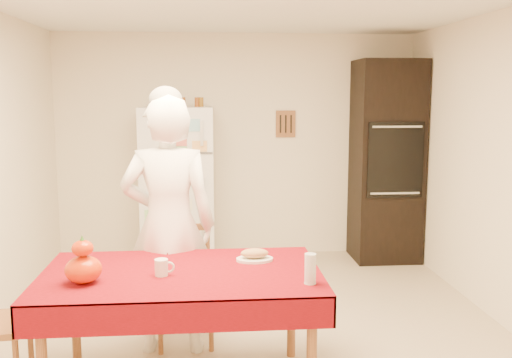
{
  "coord_description": "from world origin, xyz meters",
  "views": [
    {
      "loc": [
        -0.33,
        -4.16,
        1.84
      ],
      "look_at": [
        0.04,
        0.2,
        1.18
      ],
      "focal_mm": 40.0,
      "sensor_mm": 36.0,
      "label": 1
    }
  ],
  "objects": [
    {
      "name": "floor",
      "position": [
        0.0,
        0.0,
        0.0
      ],
      "size": [
        4.5,
        4.5,
        0.0
      ],
      "primitive_type": "plane",
      "color": "#C8AF90",
      "rests_on": "ground"
    },
    {
      "name": "room_shell",
      "position": [
        0.0,
        0.0,
        1.62
      ],
      "size": [
        4.02,
        4.52,
        2.51
      ],
      "color": "#F2E3CB",
      "rests_on": "ground"
    },
    {
      "name": "refrigerator",
      "position": [
        -0.65,
        1.88,
        0.85
      ],
      "size": [
        0.75,
        0.74,
        1.7
      ],
      "color": "white",
      "rests_on": "floor"
    },
    {
      "name": "oven_cabinet",
      "position": [
        1.63,
        1.93,
        1.1
      ],
      "size": [
        0.7,
        0.62,
        2.2
      ],
      "color": "black",
      "rests_on": "floor"
    },
    {
      "name": "dining_table",
      "position": [
        -0.5,
        -0.78,
        0.69
      ],
      "size": [
        1.7,
        1.0,
        0.76
      ],
      "color": "brown",
      "rests_on": "floor"
    },
    {
      "name": "chair_far",
      "position": [
        -0.51,
        -0.04,
        0.51
      ],
      "size": [
        0.44,
        0.42,
        0.95
      ],
      "rotation": [
        0.0,
        0.0,
        0.06
      ],
      "color": "brown",
      "rests_on": "floor"
    },
    {
      "name": "seated_woman",
      "position": [
        -0.61,
        -0.2,
        0.92
      ],
      "size": [
        0.68,
        0.46,
        1.83
      ],
      "primitive_type": "imported",
      "rotation": [
        0.0,
        0.0,
        3.1
      ],
      "color": "white",
      "rests_on": "floor"
    },
    {
      "name": "coffee_mug",
      "position": [
        -0.61,
        -0.84,
        0.81
      ],
      "size": [
        0.08,
        0.08,
        0.1
      ],
      "primitive_type": "cylinder",
      "color": "silver",
      "rests_on": "dining_table"
    },
    {
      "name": "pumpkin_lower",
      "position": [
        -1.05,
        -0.94,
        0.84
      ],
      "size": [
        0.21,
        0.21,
        0.16
      ],
      "primitive_type": "ellipsoid",
      "color": "#D95705",
      "rests_on": "dining_table"
    },
    {
      "name": "pumpkin_upper",
      "position": [
        -1.05,
        -0.94,
        0.97
      ],
      "size": [
        0.12,
        0.12,
        0.09
      ],
      "primitive_type": "ellipsoid",
      "color": "#E83705",
      "rests_on": "pumpkin_lower"
    },
    {
      "name": "wine_glass",
      "position": [
        0.24,
        -1.06,
        0.85
      ],
      "size": [
        0.07,
        0.07,
        0.18
      ],
      "primitive_type": "cylinder",
      "color": "silver",
      "rests_on": "dining_table"
    },
    {
      "name": "bread_plate",
      "position": [
        -0.03,
        -0.59,
        0.77
      ],
      "size": [
        0.24,
        0.24,
        0.02
      ],
      "primitive_type": "cylinder",
      "color": "white",
      "rests_on": "dining_table"
    },
    {
      "name": "bread_loaf",
      "position": [
        -0.03,
        -0.59,
        0.81
      ],
      "size": [
        0.18,
        0.1,
        0.06
      ],
      "primitive_type": "ellipsoid",
      "color": "#9B734C",
      "rests_on": "bread_plate"
    },
    {
      "name": "spice_jar_left",
      "position": [
        -0.58,
        1.93,
        1.75
      ],
      "size": [
        0.05,
        0.05,
        0.1
      ],
      "primitive_type": "cylinder",
      "color": "#944C1A",
      "rests_on": "refrigerator"
    },
    {
      "name": "spice_jar_mid",
      "position": [
        -0.44,
        1.93,
        1.75
      ],
      "size": [
        0.05,
        0.05,
        0.1
      ],
      "primitive_type": "cylinder",
      "color": "brown",
      "rests_on": "refrigerator"
    },
    {
      "name": "spice_jar_right",
      "position": [
        -0.39,
        1.93,
        1.75
      ],
      "size": [
        0.05,
        0.05,
        0.1
      ],
      "primitive_type": "cylinder",
      "color": "brown",
      "rests_on": "refrigerator"
    }
  ]
}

